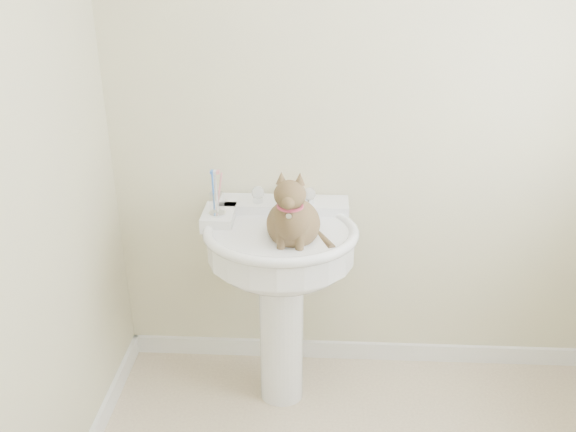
# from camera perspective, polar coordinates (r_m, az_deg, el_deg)

# --- Properties ---
(wall_back) EXTENTS (2.20, 0.00, 2.50)m
(wall_back) POSITION_cam_1_polar(r_m,az_deg,el_deg) (2.56, 7.56, 9.85)
(wall_back) COLOR beige
(wall_back) RESTS_ON ground
(baseboard_back) EXTENTS (2.20, 0.02, 0.09)m
(baseboard_back) POSITION_cam_1_polar(r_m,az_deg,el_deg) (3.08, 6.31, -12.38)
(baseboard_back) COLOR white
(baseboard_back) RESTS_ON floor
(pedestal_sink) EXTENTS (0.64, 0.62, 0.87)m
(pedestal_sink) POSITION_cam_1_polar(r_m,az_deg,el_deg) (2.49, -0.71, -4.35)
(pedestal_sink) COLOR white
(pedestal_sink) RESTS_ON floor
(faucet) EXTENTS (0.28, 0.12, 0.14)m
(faucet) POSITION_cam_1_polar(r_m,az_deg,el_deg) (2.53, -0.46, 1.94)
(faucet) COLOR silver
(faucet) RESTS_ON pedestal_sink
(soap_bar) EXTENTS (0.10, 0.07, 0.03)m
(soap_bar) POSITION_cam_1_polar(r_m,az_deg,el_deg) (2.62, 0.58, 2.13)
(soap_bar) COLOR orange
(soap_bar) RESTS_ON pedestal_sink
(toothbrush_cup) EXTENTS (0.07, 0.07, 0.19)m
(toothbrush_cup) POSITION_cam_1_polar(r_m,az_deg,el_deg) (2.46, -6.67, 1.21)
(toothbrush_cup) COLOR silver
(toothbrush_cup) RESTS_ON pedestal_sink
(cat) EXTENTS (0.23, 0.29, 0.42)m
(cat) POSITION_cam_1_polar(r_m,az_deg,el_deg) (2.31, 0.48, -0.35)
(cat) COLOR brown
(cat) RESTS_ON pedestal_sink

